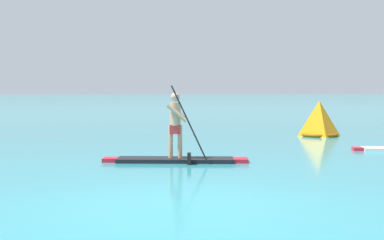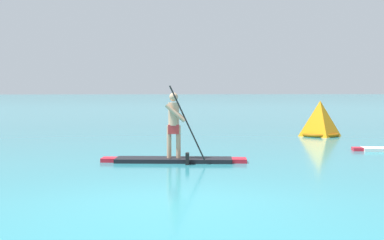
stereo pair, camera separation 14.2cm
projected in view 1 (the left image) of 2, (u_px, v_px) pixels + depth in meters
The scene contains 3 objects.
ground at pixel (177, 203), 8.06m from camera, with size 440.00×440.00×0.00m, color teal.
paddleboarder_mid_center at pixel (176, 149), 12.70m from camera, with size 3.53×1.19×1.89m.
race_marker_buoy at pixel (319, 120), 19.90m from camera, with size 1.42×1.42×1.34m.
Camera 1 is at (-0.85, -7.93, 1.73)m, focal length 49.34 mm.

